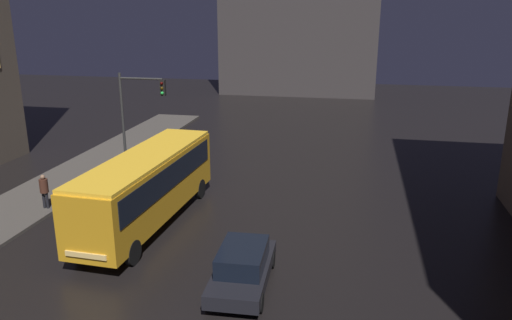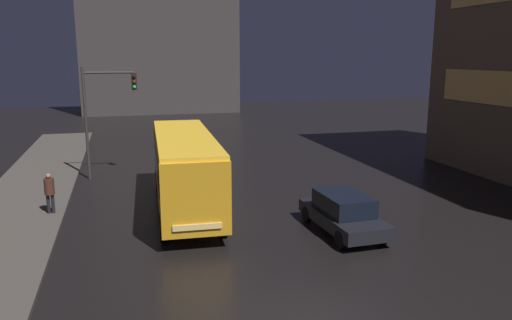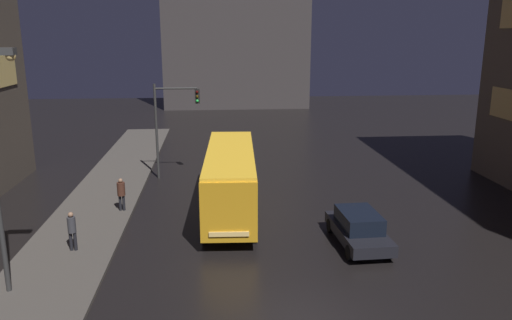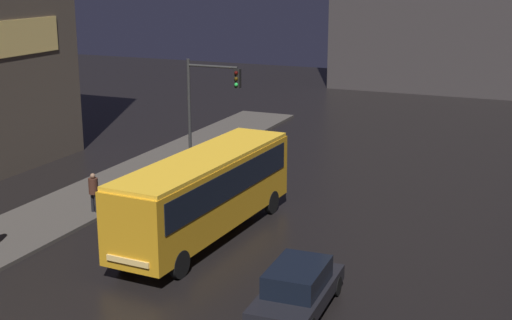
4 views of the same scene
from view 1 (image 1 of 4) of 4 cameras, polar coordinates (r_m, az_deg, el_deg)
name	(u,v)px [view 1 (image 1 of 4)]	position (r m, az deg, el deg)	size (l,w,h in m)	color
sidewalk_left	(10,213)	(27.17, -26.30, -5.46)	(4.00, 48.00, 0.15)	#47423D
bus_near	(147,182)	(23.23, -12.31, -2.45)	(2.92, 10.45, 3.33)	orange
car_taxi	(243,266)	(18.19, -1.53, -12.05)	(2.04, 4.49, 1.51)	black
pedestrian_near	(44,188)	(26.54, -23.06, -2.98)	(0.57, 0.57, 1.73)	black
traffic_light_main	(137,107)	(30.20, -13.44, 5.86)	(2.86, 0.35, 6.08)	#2D2D2D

